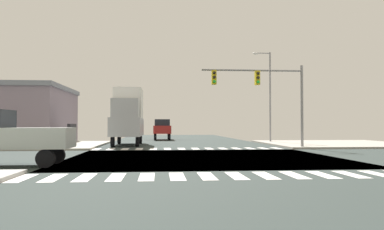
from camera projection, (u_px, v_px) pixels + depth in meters
name	position (u px, v px, depth m)	size (l,w,h in m)	color
ground	(204.00, 158.00, 20.02)	(90.00, 90.00, 0.05)	#2D3634
sidewalk_corner_ne	(336.00, 144.00, 33.10)	(12.00, 12.00, 0.14)	#A09B91
sidewalk_corner_nw	(28.00, 145.00, 30.85)	(12.00, 12.00, 0.14)	#A29E92
crosswalk_near	(222.00, 176.00, 12.73)	(13.50, 2.00, 0.01)	silver
crosswalk_far	(188.00, 149.00, 27.27)	(13.50, 2.00, 0.01)	silver
traffic_signal_mast	(262.00, 86.00, 27.39)	(7.45, 0.55, 6.05)	gray
street_lamp	(268.00, 89.00, 36.35)	(1.78, 0.32, 8.69)	gray
bank_building	(4.00, 115.00, 34.55)	(12.76, 10.65, 5.22)	gray
suv_farside_1	(162.00, 128.00, 43.50)	(1.96, 4.60, 2.34)	black
box_truck_queued_1	(128.00, 115.00, 32.35)	(2.40, 7.20, 4.85)	black
pickup_leading_2	(4.00, 135.00, 15.81)	(5.10, 2.00, 2.35)	black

